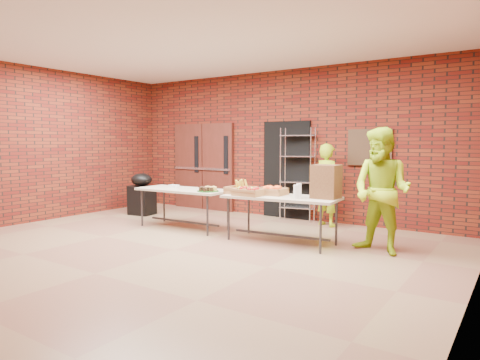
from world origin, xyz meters
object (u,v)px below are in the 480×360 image
coffee_dispenser (326,182)px  volunteer_woman (327,185)px  wire_rack (297,174)px  table_left (184,192)px  table_right (281,200)px  covered_grill (142,194)px  volunteer_man (382,191)px

coffee_dispenser → volunteer_woman: 1.75m
wire_rack → coffee_dispenser: (1.41, -1.83, 0.06)m
table_left → coffee_dispenser: (2.84, 0.12, 0.34)m
wire_rack → table_right: wire_rack is taller
table_right → covered_grill: 4.02m
volunteer_woman → volunteer_man: size_ratio=0.87×
table_left → coffee_dispenser: coffee_dispenser is taller
covered_grill → coffee_dispenser: bearing=-14.0°
coffee_dispenser → volunteer_woman: bearing=111.9°
coffee_dispenser → volunteer_woman: (-0.65, 1.61, -0.22)m
covered_grill → table_right: bearing=-17.1°
table_right → covered_grill: (-3.96, 0.66, -0.23)m
table_left → table_right: size_ratio=0.96×
covered_grill → table_left: bearing=-26.9°
table_left → coffee_dispenser: 2.87m
covered_grill → volunteer_man: size_ratio=0.51×
volunteer_woman → wire_rack: bearing=3.5°
table_left → table_right: (2.13, -0.02, 0.01)m
wire_rack → volunteer_woman: (0.76, -0.22, -0.16)m
wire_rack → volunteer_woman: size_ratio=1.20×
wire_rack → table_right: 2.11m
table_left → volunteer_man: size_ratio=1.00×
volunteer_woman → volunteer_man: volunteer_man is taller
covered_grill → volunteer_woman: bearing=7.6°
wire_rack → table_right: bearing=-84.2°
table_left → volunteer_woman: bearing=36.8°
table_left → covered_grill: 1.95m
table_right → coffee_dispenser: size_ratio=3.69×
wire_rack → coffee_dispenser: bearing=-65.9°
coffee_dispenser → volunteer_man: volunteer_man is taller
coffee_dispenser → volunteer_man: bearing=5.4°
table_right → volunteer_woman: volunteer_woman is taller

